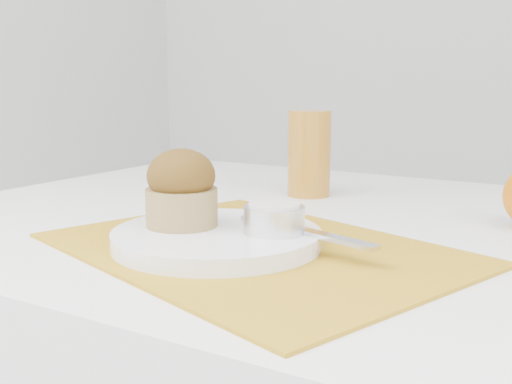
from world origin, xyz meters
The scene contains 9 objects.
placemat centered at (-0.07, -0.12, 0.75)m, with size 0.43×0.31×0.00m, color #B78519.
plate centered at (-0.10, -0.14, 0.76)m, with size 0.22×0.22×0.02m, color white.
ramekin centered at (-0.04, -0.11, 0.79)m, with size 0.06×0.06×0.03m, color silver.
cream centered at (-0.04, -0.11, 0.80)m, with size 0.05×0.05×0.01m, color silver.
raspberry_near centered at (-0.08, -0.08, 0.78)m, with size 0.02×0.02×0.02m, color #520302.
raspberry_far centered at (-0.06, -0.09, 0.78)m, with size 0.02×0.02×0.02m, color #510208.
butter_knife centered at (-0.02, -0.10, 0.77)m, with size 0.18×0.01×0.00m, color silver.
juice_glass centered at (-0.16, 0.19, 0.82)m, with size 0.07×0.07×0.13m, color #B87822.
muffin centered at (-0.15, -0.14, 0.81)m, with size 0.09×0.09×0.08m.
Camera 1 is at (0.28, -0.68, 0.93)m, focal length 45.00 mm.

